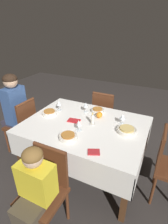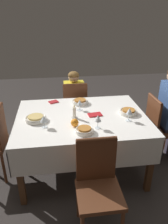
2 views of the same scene
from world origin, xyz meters
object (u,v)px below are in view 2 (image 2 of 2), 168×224
Objects in this scene: chair_north at (75,106)px; wine_glass_south at (98,119)px; candle_centerpiece at (74,113)px; napkin_spare_side at (95,115)px; napkin_red_folded at (54,102)px; bowl_south at (85,130)px; orange_fruit at (75,123)px; bowl_west at (36,118)px; chair_east at (159,126)px; dining_table at (81,123)px; person_child_yellow at (74,98)px; chair_south at (98,183)px; wine_glass_north at (80,103)px; wine_glass_west at (44,119)px; bowl_north at (80,102)px; wine_glass_east at (129,112)px; bowl_east at (128,112)px.

chair_north is 1.17m from wine_glass_south.
candle_centerpiece reaches higher than napkin_spare_side.
candle_centerpiece is 1.10× the size of napkin_red_folded.
orange_fruit is at bearing 119.82° from bowl_south.
chair_east is at bearing 4.03° from bowl_west.
bowl_west is (-0.49, 0.32, -0.00)m from bowl_south.
dining_table is at bearing 179.38° from napkin_spare_side.
chair_north is 0.88× the size of person_child_yellow.
wine_glass_north is (-0.03, 0.98, 0.32)m from chair_south.
person_child_yellow is 7.73× the size of wine_glass_west.
bowl_south and bowl_west have the same top height.
bowl_north is 0.59m from orange_fruit.
napkin_red_folded is at bearing 50.26° from chair_north.
wine_glass_south is 0.87× the size of napkin_spare_side.
wine_glass_west is (-0.54, 0.09, -0.01)m from wine_glass_south.
wine_glass_east is at bearing 4.22° from orange_fruit.
chair_south is at bearing -122.30° from bowl_east.
chair_north is at bearing 122.90° from bowl_east.
chair_south is 3.91× the size of bowl_west.
napkin_spare_side is at bearing 81.80° from chair_south.
dining_table is 0.98m from person_child_yellow.
bowl_north is at bearing 93.05° from chair_north.
dining_table is at bearing 89.79° from person_child_yellow.
chair_east is (0.99, 0.06, -0.15)m from dining_table.
napkin_red_folded is (-1.30, 0.38, 0.24)m from chair_east.
dining_table is 9.47× the size of candle_centerpiece.
wine_glass_north is at bearing 105.66° from wine_glass_south.
wine_glass_west reaches higher than dining_table.
chair_north is 5.90× the size of wine_glass_east.
chair_south is 1.03m from wine_glass_north.
napkin_red_folded is at bearing 120.90° from wine_glass_south.
bowl_west is 1.44× the size of candle_centerpiece.
orange_fruit is (-0.23, 0.07, -0.07)m from wine_glass_south.
candle_centerpiece is (-0.09, -0.20, -0.03)m from wine_glass_north.
napkin_spare_side is at bearing 98.81° from person_child_yellow.
bowl_north is at bearing 85.44° from dining_table.
bowl_east reaches higher than napkin_red_folded.
bowl_north is 0.21m from wine_glass_north.
napkin_red_folded is (-0.31, -0.53, 0.18)m from person_child_yellow.
wine_glass_north is 0.92× the size of wine_glass_south.
person_child_yellow is 1.30m from wine_glass_south.
chair_east is at bearing 22.84° from bowl_south.
bowl_east is (-0.45, -0.08, 0.26)m from chair_east.
chair_east is 6.81× the size of wine_glass_west.
napkin_red_folded is (-0.23, 0.48, -0.05)m from candle_centerpiece.
person_child_yellow reaches higher than wine_glass_north.
bowl_west is 1.74× the size of wine_glass_west.
bowl_south is 0.40m from napkin_spare_side.
wine_glass_north is 0.24m from napkin_spare_side.
chair_east is at bearing -5.87° from wine_glass_north.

